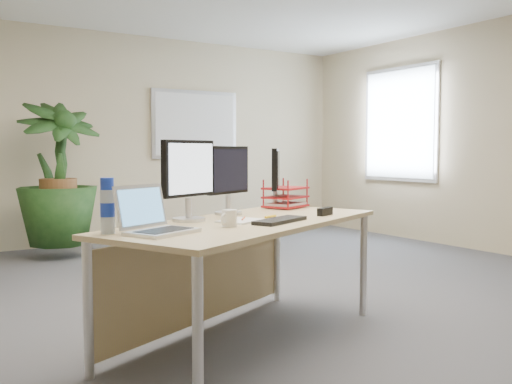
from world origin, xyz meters
TOP-DOWN VIEW (x-y plane):
  - floor at (0.00, 0.00)m, footprint 8.00×8.00m
  - back_wall at (0.00, 4.00)m, footprint 7.00×0.04m
  - whiteboard at (1.20, 3.97)m, footprint 1.30×0.04m
  - window at (3.47, 2.30)m, footprint 0.04×1.30m
  - desk at (-0.60, -0.17)m, footprint 2.14×1.56m
  - floor_plant at (-0.85, 3.23)m, footprint 0.99×0.99m
  - monitor_left at (-0.87, -0.09)m, footprint 0.42×0.22m
  - monitor_right at (-0.48, 0.09)m, footprint 0.39×0.20m
  - monitor_dark at (0.04, 0.30)m, footprint 0.27×0.34m
  - laptop at (-1.24, -0.44)m, footprint 0.44×0.42m
  - keyboard at (-0.43, -0.44)m, footprint 0.44×0.30m
  - coffee_mug at (-0.79, -0.45)m, footprint 0.12×0.09m
  - spiral_notebook at (-0.62, -0.29)m, footprint 0.33×0.30m
  - orange_pen at (-0.59, -0.28)m, footprint 0.09×0.11m
  - yellow_highlighter at (-0.35, -0.21)m, footprint 0.11×0.05m
  - water_bottle at (-1.45, -0.35)m, footprint 0.07×0.07m
  - letter_tray at (0.10, 0.25)m, footprint 0.39×0.35m
  - stapler at (0.03, -0.30)m, footprint 0.16×0.10m

SIDE VIEW (x-z plane):
  - floor at x=0.00m, z-range 0.00..0.00m
  - desk at x=-0.60m, z-range 0.22..0.98m
  - floor_plant at x=-0.85m, z-range 0.00..1.50m
  - spiral_notebook at x=-0.62m, z-range 0.76..0.77m
  - yellow_highlighter at x=-0.35m, z-range 0.76..0.77m
  - keyboard at x=-0.43m, z-range 0.76..0.78m
  - orange_pen at x=-0.59m, z-range 0.77..0.78m
  - stapler at x=0.03m, z-range 0.76..0.81m
  - coffee_mug at x=-0.79m, z-range 0.76..0.85m
  - laptop at x=-1.24m, z-range 0.70..0.94m
  - letter_tray at x=0.10m, z-range 0.75..0.90m
  - water_bottle at x=-1.45m, z-range 0.75..1.04m
  - monitor_dark at x=0.04m, z-range 0.79..1.24m
  - monitor_right at x=-0.48m, z-range 0.79..1.25m
  - monitor_left at x=-0.87m, z-range 0.79..1.29m
  - back_wall at x=0.00m, z-range 0.00..2.70m
  - whiteboard at x=1.20m, z-range 1.07..2.02m
  - window at x=3.47m, z-range 0.77..2.33m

